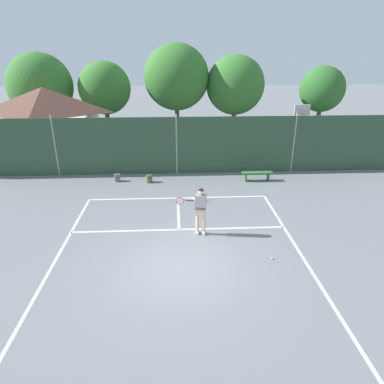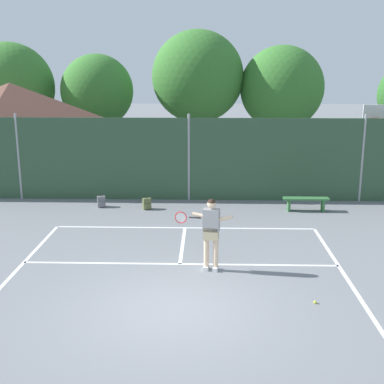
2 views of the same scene
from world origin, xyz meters
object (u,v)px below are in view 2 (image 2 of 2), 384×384
basketball_hoop (372,136)px  courtside_bench (306,201)px  backpack_grey (101,202)px  tennis_ball (315,302)px  tennis_player (211,228)px  backpack_olive (147,204)px

basketball_hoop → courtside_bench: (-3.01, -2.68, -1.95)m
backpack_grey → courtside_bench: size_ratio=0.29×
basketball_hoop → tennis_ball: (-4.16, -9.93, -2.28)m
tennis_player → courtside_bench: tennis_player is taller
backpack_olive → basketball_hoop: bearing=16.8°
tennis_ball → backpack_olive: bearing=121.7°
basketball_hoop → backpack_olive: 9.30m
tennis_player → basketball_hoop: bearing=51.7°
backpack_olive → courtside_bench: 5.66m
tennis_ball → courtside_bench: bearing=81.0°
tennis_player → tennis_ball: 3.08m
basketball_hoop → tennis_ball: basketball_hoop is taller
backpack_grey → basketball_hoop: bearing=13.0°
backpack_grey → backpack_olive: size_ratio=1.00×
basketball_hoop → tennis_player: (-6.42, -8.14, -1.20)m
tennis_player → tennis_ball: size_ratio=28.10×
tennis_ball → backpack_grey: 9.77m
basketball_hoop → courtside_bench: size_ratio=2.22×
tennis_player → backpack_olive: 6.03m
tennis_ball → backpack_grey: size_ratio=0.14×
basketball_hoop → courtside_bench: basketball_hoop is taller
tennis_ball → courtside_bench: (1.15, 7.25, 0.33)m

